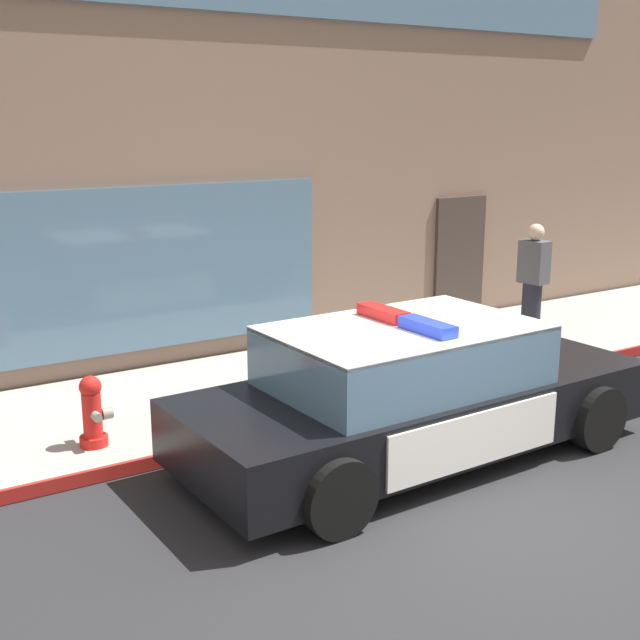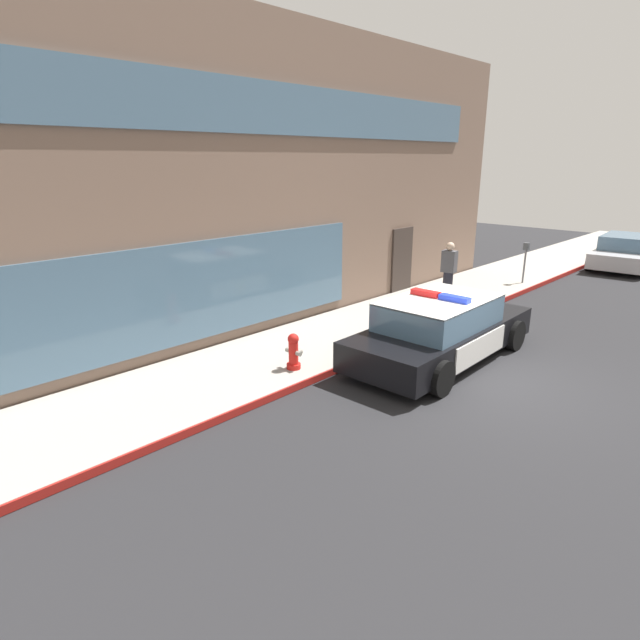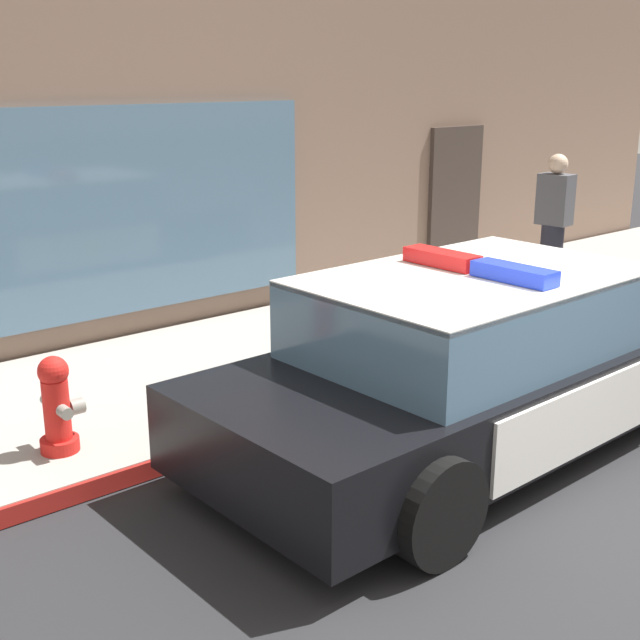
% 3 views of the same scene
% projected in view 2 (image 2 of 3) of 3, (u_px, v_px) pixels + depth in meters
% --- Properties ---
extents(ground, '(48.00, 48.00, 0.00)m').
position_uv_depth(ground, '(488.00, 381.00, 10.14)').
color(ground, '#262628').
extents(sidewalk, '(48.00, 2.77, 0.15)m').
position_uv_depth(sidewalk, '(342.00, 334.00, 12.61)').
color(sidewalk, '#A39E93').
rests_on(sidewalk, ground).
extents(curb_red_paint, '(28.80, 0.04, 0.14)m').
position_uv_depth(curb_red_paint, '(389.00, 348.00, 11.69)').
color(curb_red_paint, maroon).
rests_on(curb_red_paint, ground).
extents(storefront_building, '(23.77, 8.47, 7.20)m').
position_uv_depth(storefront_building, '(107.00, 180.00, 13.37)').
color(storefront_building, '#7A6051').
rests_on(storefront_building, ground).
extents(police_cruiser, '(4.95, 2.16, 1.49)m').
position_uv_depth(police_cruiser, '(441.00, 329.00, 11.03)').
color(police_cruiser, black).
rests_on(police_cruiser, ground).
extents(fire_hydrant, '(0.34, 0.39, 0.73)m').
position_uv_depth(fire_hydrant, '(294.00, 352.00, 10.27)').
color(fire_hydrant, red).
rests_on(fire_hydrant, sidewalk).
extents(car_down_street, '(4.61, 2.36, 1.29)m').
position_uv_depth(car_down_street, '(626.00, 252.00, 20.43)').
color(car_down_street, '#B7B7BC').
rests_on(car_down_street, ground).
extents(pedestrian_on_sidewalk, '(0.31, 0.43, 1.71)m').
position_uv_depth(pedestrian_on_sidewalk, '(448.00, 272.00, 15.06)').
color(pedestrian_on_sidewalk, '#23232D').
rests_on(pedestrian_on_sidewalk, sidewalk).
extents(parking_meter, '(0.12, 0.18, 1.34)m').
position_uv_depth(parking_meter, '(525.00, 255.00, 17.22)').
color(parking_meter, slate).
rests_on(parking_meter, sidewalk).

